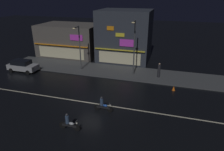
{
  "coord_description": "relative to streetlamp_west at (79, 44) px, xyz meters",
  "views": [
    {
      "loc": [
        7.42,
        -16.88,
        10.62
      ],
      "look_at": [
        1.02,
        4.51,
        1.42
      ],
      "focal_mm": 32.41,
      "sensor_mm": 36.0,
      "label": 1
    }
  ],
  "objects": [
    {
      "name": "ground_plane",
      "position": [
        4.95,
        -8.36,
        -3.91
      ],
      "size": [
        140.0,
        140.0,
        0.0
      ],
      "primitive_type": "plane",
      "color": "black"
    },
    {
      "name": "streetlamp_west",
      "position": [
        0.0,
        0.0,
        0.0
      ],
      "size": [
        0.44,
        1.64,
        6.31
      ],
      "color": "#47494C",
      "rests_on": "sidewalk_far"
    },
    {
      "name": "parked_car_near_kerb",
      "position": [
        -7.83,
        -2.67,
        -3.05
      ],
      "size": [
        4.3,
        1.98,
        1.67
      ],
      "rotation": [
        0.0,
        0.0,
        3.14
      ],
      "color": "#9EA0A5",
      "rests_on": "ground"
    },
    {
      "name": "motorcycle_following",
      "position": [
        4.95,
        -12.92,
        -3.28
      ],
      "size": [
        1.9,
        0.6,
        1.52
      ],
      "rotation": [
        0.0,
        0.0,
        2.99
      ],
      "color": "black",
      "rests_on": "ground"
    },
    {
      "name": "storefront_left_block",
      "position": [
        4.95,
        6.82,
        0.15
      ],
      "size": [
        8.19,
        6.88,
        8.15
      ],
      "color": "#2D333D",
      "rests_on": "ground"
    },
    {
      "name": "motorcycle_lead",
      "position": [
        6.71,
        -9.4,
        -3.28
      ],
      "size": [
        1.9,
        0.6,
        1.52
      ],
      "rotation": [
        0.0,
        0.0,
        3.22
      ],
      "color": "black",
      "rests_on": "ground"
    },
    {
      "name": "pedestrian_on_sidewalk",
      "position": [
        11.18,
        0.38,
        -2.86
      ],
      "size": [
        0.36,
        0.36,
        1.97
      ],
      "rotation": [
        0.0,
        0.0,
        5.74
      ],
      "color": "#232328",
      "rests_on": "sidewalk_far"
    },
    {
      "name": "traffic_cone",
      "position": [
        13.2,
        -2.85,
        -3.64
      ],
      "size": [
        0.36,
        0.36,
        0.55
      ],
      "primitive_type": "cone",
      "color": "orange",
      "rests_on": "ground"
    },
    {
      "name": "sidewalk_far",
      "position": [
        4.95,
        0.89,
        -3.84
      ],
      "size": [
        33.32,
        5.12,
        0.14
      ],
      "primitive_type": "cube",
      "color": "#424447",
      "rests_on": "ground"
    },
    {
      "name": "streetlamp_mid",
      "position": [
        7.72,
        0.36,
        0.52
      ],
      "size": [
        0.44,
        1.64,
        7.31
      ],
      "color": "#47494C",
      "rests_on": "sidewalk_far"
    },
    {
      "name": "lane_divider_stripe",
      "position": [
        4.95,
        -8.36,
        -3.91
      ],
      "size": [
        31.65,
        0.16,
        0.01
      ],
      "primitive_type": "cube",
      "color": "beige",
      "rests_on": "ground"
    },
    {
      "name": "storefront_center_block",
      "position": [
        -5.04,
        6.86,
        -1.16
      ],
      "size": [
        10.3,
        6.96,
        5.51
      ],
      "color": "#56514C",
      "rests_on": "ground"
    }
  ]
}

